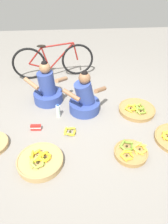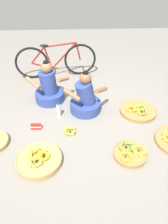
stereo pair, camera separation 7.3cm
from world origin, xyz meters
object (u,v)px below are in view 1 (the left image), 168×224
at_px(vendor_woman_behind, 47,89).
at_px(bicycle_leaning, 54,61).
at_px(banana_basket_near_bicycle, 131,152).
at_px(loose_bananas_near_vendor, 70,131).
at_px(banana_basket_front_left, 137,109).
at_px(water_bottle, 58,111).
at_px(vendor_woman_front, 85,99).
at_px(banana_basket_front_center, 40,161).
at_px(packet_carton_stack, 36,127).

bearing_deg(vendor_woman_behind, bicycle_leaning, 84.85).
distance_m(banana_basket_near_bicycle, loose_bananas_near_vendor, 0.95).
xyz_separation_m(banana_basket_front_left, loose_bananas_near_vendor, (-1.15, -0.44, -0.01)).
bearing_deg(vendor_woman_behind, water_bottle, -68.85).
distance_m(vendor_woman_behind, water_bottle, 0.53).
bearing_deg(bicycle_leaning, vendor_woman_front, -66.95).
distance_m(bicycle_leaning, banana_basket_near_bicycle, 2.59).
bearing_deg(banana_basket_front_center, banana_basket_front_left, 32.68).
height_order(loose_bananas_near_vendor, packet_carton_stack, packet_carton_stack).
bearing_deg(banana_basket_front_center, bicycle_leaning, 87.22).
xyz_separation_m(banana_basket_front_center, loose_bananas_near_vendor, (0.40, 0.55, -0.03)).
height_order(banana_basket_front_left, water_bottle, water_bottle).
height_order(vendor_woman_behind, packet_carton_stack, vendor_woman_behind).
xyz_separation_m(banana_basket_front_left, banana_basket_near_bicycle, (-0.35, -0.94, 0.00)).
relative_size(vendor_woman_behind, loose_bananas_near_vendor, 3.79).
xyz_separation_m(banana_basket_near_bicycle, packet_carton_stack, (-1.33, 0.62, -0.01)).
bearing_deg(water_bottle, banana_basket_front_left, 1.31).
height_order(banana_basket_near_bicycle, loose_bananas_near_vendor, banana_basket_near_bicycle).
bearing_deg(vendor_woman_behind, packet_carton_stack, -101.38).
height_order(vendor_woman_behind, banana_basket_near_bicycle, vendor_woman_behind).
xyz_separation_m(loose_bananas_near_vendor, water_bottle, (-0.18, 0.41, 0.08)).
xyz_separation_m(bicycle_leaning, banana_basket_front_center, (-0.12, -2.39, -0.30)).
xyz_separation_m(vendor_woman_behind, water_bottle, (0.19, -0.48, -0.14)).
height_order(vendor_woman_behind, bicycle_leaning, vendor_woman_behind).
bearing_deg(banana_basket_front_left, banana_basket_near_bicycle, -110.39).
height_order(bicycle_leaning, packet_carton_stack, bicycle_leaning).
xyz_separation_m(loose_bananas_near_vendor, packet_carton_stack, (-0.53, 0.12, 0.01)).
distance_m(banana_basket_front_left, banana_basket_front_center, 1.85).
relative_size(vendor_woman_behind, bicycle_leaning, 0.47).
bearing_deg(banana_basket_front_left, banana_basket_front_center, -147.32).
height_order(banana_basket_front_center, loose_bananas_near_vendor, banana_basket_front_center).
bearing_deg(bicycle_leaning, water_bottle, -85.94).
xyz_separation_m(vendor_woman_front, vendor_woman_behind, (-0.63, 0.34, 0.01)).
bearing_deg(vendor_woman_front, vendor_woman_behind, 151.45).
bearing_deg(packet_carton_stack, bicycle_leaning, 82.02).
height_order(vendor_woman_front, water_bottle, vendor_woman_front).
bearing_deg(banana_basket_near_bicycle, bicycle_leaning, 115.03).
relative_size(banana_basket_front_left, packet_carton_stack, 3.79).
height_order(vendor_woman_behind, banana_basket_front_center, vendor_woman_behind).
distance_m(bicycle_leaning, banana_basket_front_left, 2.03).
bearing_deg(packet_carton_stack, banana_basket_near_bicycle, -24.84).
distance_m(banana_basket_near_bicycle, water_bottle, 1.35).
height_order(water_bottle, packet_carton_stack, water_bottle).
height_order(vendor_woman_behind, banana_basket_front_left, vendor_woman_behind).
distance_m(banana_basket_front_left, packet_carton_stack, 1.71).
distance_m(banana_basket_front_center, packet_carton_stack, 0.69).
bearing_deg(banana_basket_front_left, packet_carton_stack, -169.08).
relative_size(loose_bananas_near_vendor, packet_carton_stack, 1.27).
height_order(loose_bananas_near_vendor, water_bottle, water_bottle).
bearing_deg(packet_carton_stack, banana_basket_front_left, 10.92).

